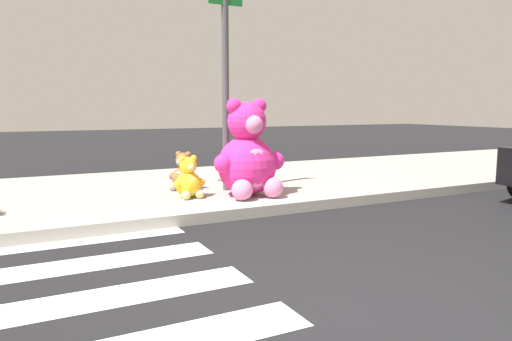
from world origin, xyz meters
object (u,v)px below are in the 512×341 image
plush_yellow (189,181)px  plush_pink_large (248,157)px  plush_white (226,170)px  plush_brown (183,175)px  plush_tan (254,169)px  sign_pole (226,82)px

plush_yellow → plush_pink_large: bearing=-15.5°
plush_white → plush_brown: 1.18m
plush_white → plush_brown: plush_brown is taller
plush_brown → plush_tan: 1.37m
plush_pink_large → plush_brown: size_ratio=2.33×
plush_pink_large → plush_tan: 1.31m
plush_pink_large → plush_yellow: bearing=164.5°
plush_pink_large → plush_brown: bearing=128.2°
plush_pink_large → plush_yellow: plush_pink_large is taller
sign_pole → plush_brown: size_ratio=5.16×
plush_brown → plush_white: bearing=30.8°
sign_pole → plush_white: 1.80m
plush_brown → plush_yellow: same height
sign_pole → plush_white: (0.40, 0.92, -1.50)m
sign_pole → plush_brown: sign_pole is taller
sign_pole → plush_yellow: bearing=-154.5°
plush_brown → plush_tan: bearing=7.6°
plush_pink_large → plush_white: (0.30, 1.51, -0.38)m
sign_pole → plush_tan: sign_pole is taller
plush_tan → plush_yellow: plush_yellow is taller
plush_pink_large → plush_yellow: (-0.85, 0.24, -0.33)m
plush_brown → plush_tan: plush_brown is taller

